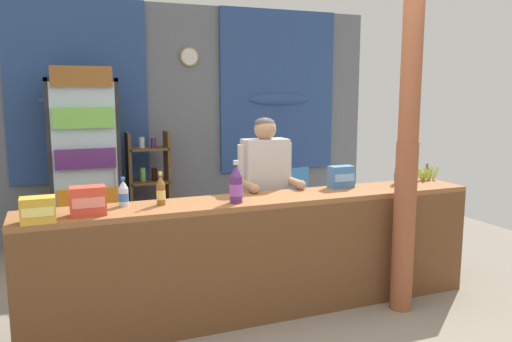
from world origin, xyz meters
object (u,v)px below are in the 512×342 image
object	(u,v)px
plastic_lawn_chair	(287,198)
soda_bottle_grape_soda	(236,185)
timber_post	(408,149)
banana_bunch	(426,173)
soda_bottle_water	(123,194)
snack_box_choco_powder	(38,210)
drink_fridge	(84,155)
bottle_shelf_rack	(149,185)
shopkeeper	(265,183)
snack_box_crackers	(88,201)
soda_bottle_orange_soda	(398,174)
snack_box_biscuit	(341,177)
soda_bottle_iced_tea	(161,191)
stall_counter	(268,246)

from	to	relation	value
plastic_lawn_chair	soda_bottle_grape_soda	bearing A→B (deg)	-124.92
soda_bottle_grape_soda	timber_post	bearing A→B (deg)	-11.81
banana_bunch	soda_bottle_water	bearing A→B (deg)	-178.97
soda_bottle_water	snack_box_choco_powder	xyz separation A→B (m)	(-0.56, -0.27, -0.01)
drink_fridge	bottle_shelf_rack	size ratio (longest dim) A/B	1.55
soda_bottle_grape_soda	soda_bottle_water	bearing A→B (deg)	165.72
shopkeeper	banana_bunch	xyz separation A→B (m)	(1.49, -0.28, 0.04)
plastic_lawn_chair	shopkeeper	bearing A→B (deg)	-122.29
soda_bottle_grape_soda	snack_box_choco_powder	bearing A→B (deg)	-176.88
snack_box_choco_powder	snack_box_crackers	world-z (taller)	snack_box_crackers
timber_post	snack_box_choco_powder	bearing A→B (deg)	175.66
soda_bottle_orange_soda	shopkeeper	bearing A→B (deg)	163.74
soda_bottle_orange_soda	soda_bottle_water	distance (m)	2.38
bottle_shelf_rack	snack_box_biscuit	size ratio (longest dim) A/B	6.16
soda_bottle_orange_soda	snack_box_biscuit	world-z (taller)	soda_bottle_orange_soda
soda_bottle_iced_tea	snack_box_choco_powder	size ratio (longest dim) A/B	1.16
plastic_lawn_chair	banana_bunch	xyz separation A→B (m)	(0.64, -1.62, 0.49)
bottle_shelf_rack	shopkeeper	bearing A→B (deg)	-69.61
bottle_shelf_rack	soda_bottle_grape_soda	xyz separation A→B (m)	(0.22, -2.35, 0.39)
soda_bottle_water	snack_box_biscuit	world-z (taller)	soda_bottle_water
stall_counter	soda_bottle_orange_soda	world-z (taller)	soda_bottle_orange_soda
soda_bottle_iced_tea	snack_box_crackers	distance (m)	0.52
timber_post	soda_bottle_water	size ratio (longest dim) A/B	13.00
plastic_lawn_chair	shopkeeper	distance (m)	1.64
snack_box_choco_powder	snack_box_biscuit	xyz separation A→B (m)	(2.36, 0.30, 0.01)
bottle_shelf_rack	plastic_lawn_chair	distance (m)	1.61
stall_counter	soda_bottle_iced_tea	world-z (taller)	soda_bottle_iced_tea
snack_box_choco_powder	shopkeeper	bearing A→B (deg)	18.58
bottle_shelf_rack	snack_box_choco_powder	bearing A→B (deg)	-114.70
stall_counter	snack_box_biscuit	bearing A→B (deg)	17.09
snack_box_choco_powder	snack_box_biscuit	distance (m)	2.38
soda_bottle_orange_soda	drink_fridge	bearing A→B (deg)	142.55
soda_bottle_orange_soda	plastic_lawn_chair	bearing A→B (deg)	100.06
drink_fridge	soda_bottle_grape_soda	world-z (taller)	drink_fridge
shopkeeper	soda_bottle_grape_soda	xyz separation A→B (m)	(-0.46, -0.53, 0.11)
stall_counter	soda_bottle_grape_soda	bearing A→B (deg)	177.46
plastic_lawn_chair	snack_box_biscuit	size ratio (longest dim) A/B	4.15
stall_counter	plastic_lawn_chair	xyz separation A→B (m)	(1.05, 1.87, -0.07)
stall_counter	banana_bunch	size ratio (longest dim) A/B	13.04
soda_bottle_grape_soda	bottle_shelf_rack	bearing A→B (deg)	95.32
soda_bottle_grape_soda	snack_box_choco_powder	size ratio (longest dim) A/B	1.51
stall_counter	soda_bottle_water	bearing A→B (deg)	168.55
stall_counter	bottle_shelf_rack	size ratio (longest dim) A/B	2.81
drink_fridge	snack_box_crackers	world-z (taller)	drink_fridge
stall_counter	snack_box_crackers	world-z (taller)	snack_box_crackers
snack_box_crackers	soda_bottle_iced_tea	bearing A→B (deg)	13.60
snack_box_choco_powder	drink_fridge	bearing A→B (deg)	79.43
bottle_shelf_rack	shopkeeper	distance (m)	1.96
soda_bottle_grape_soda	soda_bottle_iced_tea	size ratio (longest dim) A/B	1.30
shopkeeper	snack_box_biscuit	distance (m)	0.65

